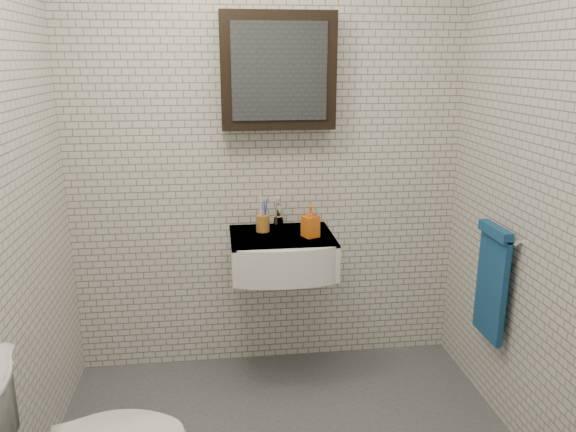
{
  "coord_description": "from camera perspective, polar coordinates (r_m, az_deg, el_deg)",
  "views": [
    {
      "loc": [
        -0.28,
        -2.08,
        1.77
      ],
      "look_at": [
        0.04,
        0.45,
        1.05
      ],
      "focal_mm": 35.0,
      "sensor_mm": 36.0,
      "label": 1
    }
  ],
  "objects": [
    {
      "name": "toothbrush_cup",
      "position": [
        3.07,
        -2.58,
        -0.64
      ],
      "size": [
        0.09,
        0.09,
        0.2
      ],
      "rotation": [
        0.0,
        0.0,
        -0.21
      ],
      "color": "#A76A29",
      "rests_on": "washbasin"
    },
    {
      "name": "washbasin",
      "position": [
        3.0,
        -0.54,
        -3.89
      ],
      "size": [
        0.55,
        0.5,
        0.2
      ],
      "color": "white",
      "rests_on": "room_shell"
    },
    {
      "name": "towel_rail",
      "position": [
        2.95,
        20.03,
        -5.91
      ],
      "size": [
        0.09,
        0.3,
        0.58
      ],
      "color": "silver",
      "rests_on": "room_shell"
    },
    {
      "name": "faucet",
      "position": [
        3.14,
        -0.97,
        0.08
      ],
      "size": [
        0.06,
        0.2,
        0.15
      ],
      "color": "silver",
      "rests_on": "washbasin"
    },
    {
      "name": "soap_bottle",
      "position": [
        2.97,
        2.3,
        -0.55
      ],
      "size": [
        0.1,
        0.1,
        0.17
      ],
      "primitive_type": "imported",
      "rotation": [
        0.0,
        0.0,
        0.44
      ],
      "color": "#EE5219",
      "rests_on": "washbasin"
    },
    {
      "name": "mirror_cabinet",
      "position": [
        3.02,
        -1.03,
        14.49
      ],
      "size": [
        0.6,
        0.15,
        0.6
      ],
      "color": "black",
      "rests_on": "room_shell"
    },
    {
      "name": "room_shell",
      "position": [
        2.12,
        0.38,
        7.6
      ],
      "size": [
        2.22,
        2.02,
        2.51
      ],
      "color": "silver",
      "rests_on": "ground"
    }
  ]
}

